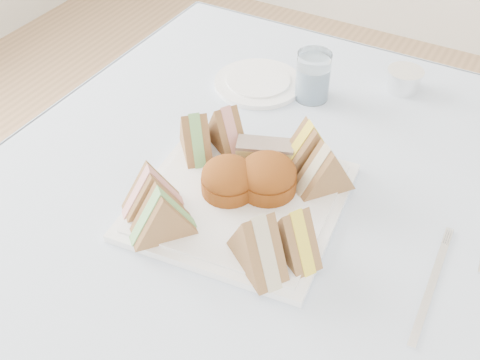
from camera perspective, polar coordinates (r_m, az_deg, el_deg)
The scene contains 18 objects.
table at distance 1.26m, azimuth 4.15°, elevation -13.76°, with size 0.90×0.90×0.74m, color brown.
tablecloth at distance 0.98m, azimuth 5.20°, elevation -1.27°, with size 1.02×1.02×0.01m, color silver.
serving_plate at distance 0.95m, azimuth 0.00°, elevation -1.98°, with size 0.31×0.31×0.01m, color white.
sandwich_fl_a at distance 0.91m, azimuth -8.41°, elevation -0.84°, with size 0.09×0.04×0.08m, color brown, non-canonical shape.
sandwich_fl_b at distance 0.87m, azimuth -7.44°, elevation -3.03°, with size 0.10×0.05×0.09m, color brown, non-canonical shape.
sandwich_fr_a at distance 0.84m, azimuth 5.15°, elevation -4.93°, with size 0.09×0.04×0.08m, color brown, non-canonical shape.
sandwich_fr_b at distance 0.82m, azimuth 1.69°, elevation -5.75°, with size 0.10×0.05×0.09m, color brown, non-canonical shape.
sandwich_bl_a at distance 1.01m, azimuth -4.29°, elevation 4.39°, with size 0.09×0.04×0.08m, color brown, non-canonical shape.
sandwich_bl_b at distance 1.02m, azimuth -1.36°, elevation 5.08°, with size 0.09×0.04×0.08m, color brown, non-canonical shape.
sandwich_br_a at distance 0.94m, azimuth 8.09°, elevation 1.17°, with size 0.10×0.04×0.08m, color brown, non-canonical shape.
sandwich_br_b at distance 0.98m, azimuth 6.60°, elevation 3.25°, with size 0.10×0.05×0.09m, color brown, non-canonical shape.
scone_left at distance 0.93m, azimuth -1.11°, elevation 0.15°, with size 0.09×0.09×0.06m, color brown.
scone_right at distance 0.94m, azimuth 2.64°, elevation 0.38°, with size 0.09×0.09×0.06m, color brown.
pastry_slice at distance 0.99m, azimuth 2.40°, elevation 2.53°, with size 0.09×0.04×0.04m, color #DBD078.
side_plate at distance 1.22m, azimuth 1.75°, elevation 9.17°, with size 0.18×0.18×0.01m, color white.
water_glass at distance 1.17m, azimuth 6.93°, elevation 9.75°, with size 0.07×0.07×0.10m, color white.
tea_strainer at distance 1.24m, azimuth 15.28°, elevation 9.04°, with size 0.07×0.07×0.04m, color white.
fork at distance 0.87m, azimuth 17.50°, elevation -10.10°, with size 0.01×0.19×0.00m, color white.
Camera 1 is at (0.27, -0.66, 1.41)m, focal length 45.00 mm.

